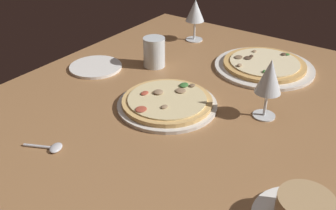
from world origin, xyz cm
name	(u,v)px	position (x,y,z in cm)	size (l,w,h in cm)	color
dining_table	(169,130)	(0.00, 0.00, 2.00)	(150.00, 110.00, 4.00)	#996B42
pizza_main	(167,102)	(-6.88, -5.43, 5.22)	(27.93, 27.93, 3.38)	silver
pizza_side	(264,65)	(-45.50, 6.74, 5.15)	(32.76, 32.76, 3.38)	silver
wine_glass_far	(195,12)	(-54.22, -26.05, 15.14)	(7.10, 7.10, 15.91)	silver
wine_glass_near	(269,78)	(-17.60, 18.70, 15.34)	(6.86, 6.86, 16.55)	silver
water_glass	(154,54)	(-26.17, -24.41, 8.30)	(7.26, 7.26, 9.93)	silver
side_plate	(96,67)	(-13.31, -39.32, 4.45)	(17.38, 17.38, 0.90)	white
spoon	(52,147)	(24.81, -16.27, 4.46)	(6.20, 9.60, 1.00)	silver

